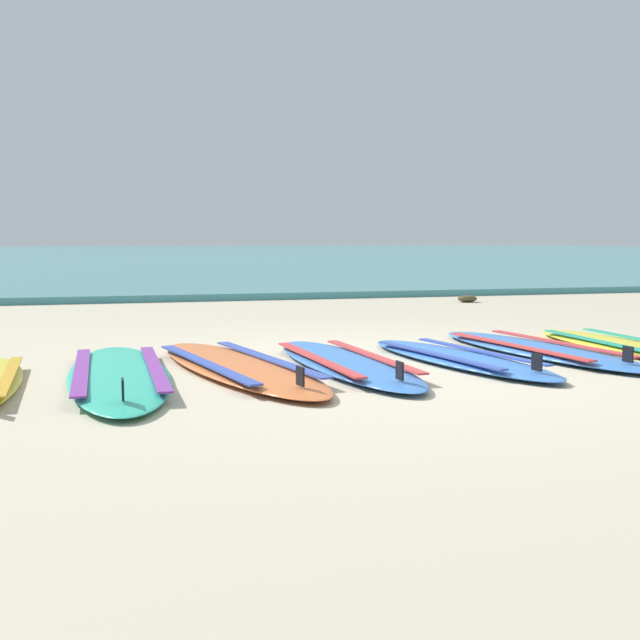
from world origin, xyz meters
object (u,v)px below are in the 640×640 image
surfboard_2 (237,366)px  surfboard_4 (458,358)px  surfboard_6 (622,346)px  surfboard_5 (538,349)px  surfboard_1 (119,374)px  surfboard_3 (345,362)px

surfboard_2 → surfboard_4: same height
surfboard_2 → surfboard_6: (3.15, 0.21, 0.00)m
surfboard_2 → surfboard_5: (2.39, 0.21, 0.00)m
surfboard_5 → surfboard_6: 0.76m
surfboard_1 → surfboard_2: bearing=8.7°
surfboard_2 → surfboard_4: size_ratio=1.20×
surfboard_5 → surfboard_4: bearing=-162.0°
surfboard_1 → surfboard_4: (2.38, 0.07, 0.00)m
surfboard_1 → surfboard_6: (3.93, 0.33, 0.00)m
surfboard_5 → surfboard_6: same height
surfboard_2 → surfboard_6: same height
surfboard_1 → surfboard_3: size_ratio=1.09×
surfboard_2 → surfboard_4: bearing=-1.7°
surfboard_3 → surfboard_2: bearing=177.3°
surfboard_3 → surfboard_6: bearing=5.8°
surfboard_1 → surfboard_3: same height
surfboard_3 → surfboard_1: bearing=-176.9°
surfboard_2 → surfboard_5: bearing=5.0°
surfboard_4 → surfboard_5: 0.83m
surfboard_5 → surfboard_1: bearing=-174.1°
surfboard_3 → surfboard_6: size_ratio=1.05×
surfboard_2 → surfboard_3: bearing=-2.7°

